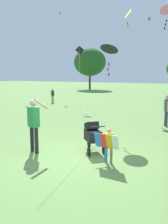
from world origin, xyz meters
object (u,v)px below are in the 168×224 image
at_px(person_red_shirt, 53,94).
at_px(person_sitting_far, 167,108).
at_px(stroller, 93,134).
at_px(person_adult_flyer, 34,121).
at_px(kite_green_novelty, 80,54).
at_px(child_with_butterfly_kite, 108,143).
at_px(kite_orange_delta, 128,17).
at_px(kite_adult_black, 109,50).
at_px(kite_blue_high, 166,11).

height_order(person_red_shirt, person_sitting_far, person_sitting_far).
bearing_deg(stroller, person_adult_flyer, -150.24).
distance_m(stroller, kite_green_novelty, 11.23).
bearing_deg(child_with_butterfly_kite, person_red_shirt, 131.18).
distance_m(kite_green_novelty, person_red_shirt, 5.23).
distance_m(kite_orange_delta, kite_green_novelty, 4.26).
distance_m(kite_adult_black, kite_blue_high, 6.68).
bearing_deg(stroller, kite_adult_black, 102.08).
bearing_deg(person_adult_flyer, child_with_butterfly_kite, 4.47).
height_order(person_adult_flyer, person_sitting_far, person_adult_flyer).
bearing_deg(person_red_shirt, kite_green_novelty, -23.33).
bearing_deg(person_adult_flyer, person_red_shirt, 122.68).
relative_size(kite_green_novelty, person_sitting_far, 2.99).
height_order(child_with_butterfly_kite, kite_blue_high, kite_blue_high).
relative_size(kite_adult_black, person_red_shirt, 3.28).
xyz_separation_m(person_adult_flyer, stroller, (1.68, 0.96, -0.46)).
xyz_separation_m(kite_orange_delta, person_sitting_far, (3.47, -4.21, -5.45)).
xyz_separation_m(kite_adult_black, person_sitting_far, (2.15, 2.40, -2.70)).
height_order(stroller, kite_blue_high, kite_blue_high).
distance_m(kite_orange_delta, kite_blue_high, 2.71).
relative_size(person_red_shirt, person_sitting_far, 0.79).
bearing_deg(kite_blue_high, person_red_shirt, 168.87).
xyz_separation_m(stroller, kite_adult_black, (-0.61, 2.84, 3.02)).
bearing_deg(kite_adult_black, stroller, -77.92).
xyz_separation_m(kite_green_novelty, person_sitting_far, (7.05, -3.91, -3.16)).
bearing_deg(stroller, kite_blue_high, 85.46).
bearing_deg(child_with_butterfly_kite, person_adult_flyer, -175.53).
height_order(kite_green_novelty, person_red_shirt, kite_green_novelty).
relative_size(child_with_butterfly_kite, kite_blue_high, 0.16).
xyz_separation_m(kite_adult_black, kite_green_novelty, (-4.90, 6.31, 0.46)).
height_order(stroller, kite_green_novelty, kite_green_novelty).
relative_size(child_with_butterfly_kite, person_sitting_far, 0.66).
xyz_separation_m(child_with_butterfly_kite, kite_blue_high, (-0.17, 9.56, 5.74)).
relative_size(child_with_butterfly_kite, person_adult_flyer, 0.56).
relative_size(person_adult_flyer, stroller, 1.80).
height_order(child_with_butterfly_kite, kite_adult_black, kite_adult_black).
bearing_deg(person_sitting_far, kite_blue_high, 103.39).
bearing_deg(person_sitting_far, child_with_butterfly_kite, -96.39).
height_order(kite_orange_delta, person_red_shirt, kite_orange_delta).
bearing_deg(person_sitting_far, person_adult_flyer, -117.52).
height_order(child_with_butterfly_kite, person_adult_flyer, person_adult_flyer).
bearing_deg(kite_orange_delta, kite_adult_black, -78.71).
height_order(person_adult_flyer, stroller, person_adult_flyer).
relative_size(person_adult_flyer, kite_green_novelty, 0.39).
distance_m(kite_adult_black, kite_orange_delta, 7.28).
xyz_separation_m(kite_adult_black, kite_blue_high, (1.31, 5.95, 2.74)).
bearing_deg(kite_orange_delta, person_sitting_far, -50.50).
bearing_deg(child_with_butterfly_kite, person_sitting_far, 83.61).
height_order(stroller, kite_adult_black, kite_adult_black).
xyz_separation_m(kite_adult_black, kite_orange_delta, (-1.32, 6.61, 2.75)).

